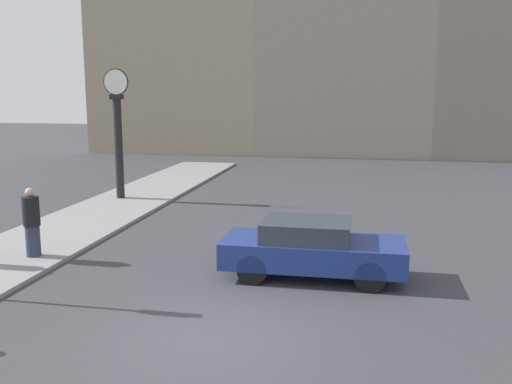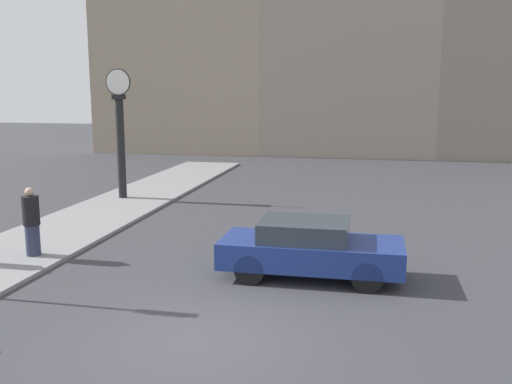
# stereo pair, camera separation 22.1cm
# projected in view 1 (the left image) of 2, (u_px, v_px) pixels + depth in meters

# --- Properties ---
(ground_plane) EXTENTS (120.00, 120.00, 0.00)m
(ground_plane) POSITION_uv_depth(u_px,v_px,m) (203.00, 340.00, 10.28)
(ground_plane) COLOR #38383D
(sidewalk_corner) EXTENTS (3.30, 25.74, 0.10)m
(sidewalk_corner) POSITION_uv_depth(u_px,v_px,m) (120.00, 205.00, 21.99)
(sidewalk_corner) COLOR gray
(sidewalk_corner) RESTS_ON ground_plane
(building_row) EXTENTS (33.17, 5.00, 15.69)m
(building_row) POSITION_uv_depth(u_px,v_px,m) (329.00, 40.00, 38.38)
(building_row) COLOR gray
(building_row) RESTS_ON ground_plane
(sedan_car) EXTENTS (4.31, 1.78, 1.40)m
(sedan_car) POSITION_uv_depth(u_px,v_px,m) (312.00, 248.00, 13.58)
(sedan_car) COLOR navy
(sedan_car) RESTS_ON ground_plane
(street_clock) EXTENTS (1.04, 0.42, 5.15)m
(street_clock) POSITION_uv_depth(u_px,v_px,m) (118.00, 134.00, 22.75)
(street_clock) COLOR black
(street_clock) RESTS_ON sidewalk_corner
(pedestrian_black_jacket) EXTENTS (0.44, 0.44, 1.83)m
(pedestrian_black_jacket) POSITION_uv_depth(u_px,v_px,m) (32.00, 223.00, 14.94)
(pedestrian_black_jacket) COLOR #2D334C
(pedestrian_black_jacket) RESTS_ON sidewalk_corner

